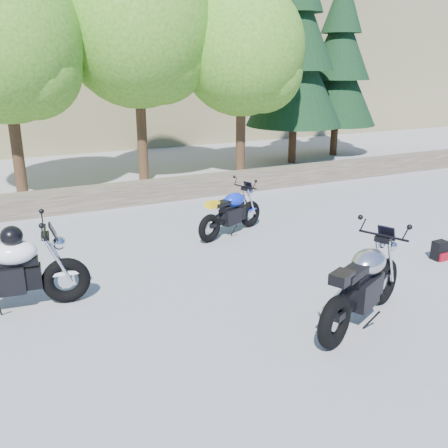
{
  "coord_description": "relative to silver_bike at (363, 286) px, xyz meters",
  "views": [
    {
      "loc": [
        -3.16,
        -6.06,
        3.31
      ],
      "look_at": [
        0.2,
        1.0,
        0.75
      ],
      "focal_mm": 40.0,
      "sensor_mm": 36.0,
      "label": 1
    }
  ],
  "objects": [
    {
      "name": "backpack",
      "position": [
        2.72,
        1.15,
        -0.37
      ],
      "size": [
        0.25,
        0.22,
        0.34
      ],
      "rotation": [
        0.0,
        0.0,
        0.03
      ],
      "color": "black",
      "rests_on": "ground"
    },
    {
      "name": "silver_bike",
      "position": [
        0.0,
        0.0,
        0.0
      ],
      "size": [
        2.04,
        1.09,
        1.09
      ],
      "rotation": [
        0.0,
        0.0,
        0.44
      ],
      "color": "black",
      "rests_on": "ground"
    },
    {
      "name": "conifer_near",
      "position": [
        5.19,
        9.71,
        3.15
      ],
      "size": [
        3.17,
        3.17,
        7.06
      ],
      "color": "#382314",
      "rests_on": "ground"
    },
    {
      "name": "white_bike",
      "position": [
        -4.17,
        2.37,
        0.07
      ],
      "size": [
        2.21,
        0.7,
        1.22
      ],
      "rotation": [
        0.0,
        0.0,
        -0.11
      ],
      "color": "black",
      "rests_on": "ground"
    },
    {
      "name": "conifer_far",
      "position": [
        7.39,
        10.31,
        2.74
      ],
      "size": [
        2.82,
        2.82,
        6.27
      ],
      "color": "#382314",
      "rests_on": "ground"
    },
    {
      "name": "ground",
      "position": [
        -1.01,
        1.51,
        -0.53
      ],
      "size": [
        90.0,
        90.0,
        0.0
      ],
      "primitive_type": "plane",
      "color": "gray",
      "rests_on": "ground"
    },
    {
      "name": "blue_bike",
      "position": [
        0.04,
        3.95,
        -0.09
      ],
      "size": [
        1.71,
        0.86,
        0.91
      ],
      "rotation": [
        0.0,
        0.0,
        0.4
      ],
      "color": "black",
      "rests_on": "ground"
    },
    {
      "name": "stone_wall",
      "position": [
        -1.01,
        7.01,
        -0.28
      ],
      "size": [
        22.0,
        0.55,
        0.5
      ],
      "primitive_type": "cube",
      "color": "#484130",
      "rests_on": "ground"
    },
    {
      "name": "tree_decid_left",
      "position": [
        -3.4,
        8.64,
        3.1
      ],
      "size": [
        3.67,
        3.67,
        5.62
      ],
      "color": "#382314",
      "rests_on": "ground"
    },
    {
      "name": "tree_decid_mid",
      "position": [
        -0.1,
        9.04,
        3.51
      ],
      "size": [
        4.08,
        4.08,
        6.24
      ],
      "color": "#382314",
      "rests_on": "ground"
    },
    {
      "name": "tree_decid_right",
      "position": [
        2.7,
        8.44,
        2.97
      ],
      "size": [
        3.54,
        3.54,
        5.41
      ],
      "color": "#382314",
      "rests_on": "ground"
    }
  ]
}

